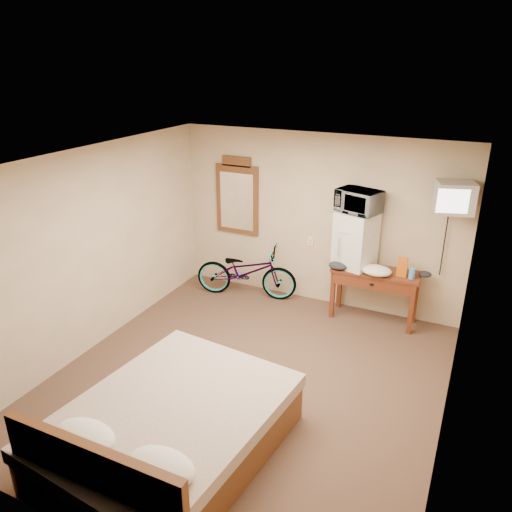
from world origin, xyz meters
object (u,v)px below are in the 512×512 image
mini_fridge (356,240)px  wall_mirror (237,197)px  blue_cup (412,274)px  bed (167,433)px  desk (375,281)px  bicycle (246,271)px  crt_television (454,197)px  microwave (359,201)px

mini_fridge → wall_mirror: size_ratio=0.65×
blue_cup → wall_mirror: bearing=173.7°
bed → blue_cup: bearing=64.9°
desk → blue_cup: (0.48, -0.03, 0.21)m
bicycle → blue_cup: bearing=-102.0°
desk → crt_television: crt_television is taller
microwave → crt_television: crt_television is taller
blue_cup → bed: (-1.56, -3.34, -0.53)m
desk → wall_mirror: 2.40m
desk → bicycle: 1.94m
microwave → desk: bearing=8.0°
mini_fridge → wall_mirror: wall_mirror is taller
desk → bed: 3.56m
bed → mini_fridge: bearing=77.4°
desk → wall_mirror: wall_mirror is taller
desk → microwave: 1.11m
blue_cup → microwave: bearing=173.6°
mini_fridge → bicycle: 1.77m
microwave → bed: microwave is taller
wall_mirror → bed: wall_mirror is taller
blue_cup → bed: bearing=-115.1°
mini_fridge → bed: (-0.77, -3.43, -0.85)m
mini_fridge → wall_mirror: bearing=173.8°
bed → microwave: bearing=77.4°
mini_fridge → bicycle: bearing=-175.9°
desk → wall_mirror: size_ratio=0.99×
microwave → wall_mirror: size_ratio=0.47×
desk → mini_fridge: bearing=169.4°
bicycle → microwave: bearing=-98.5°
blue_cup → bed: 3.73m
mini_fridge → microwave: microwave is taller
microwave → blue_cup: microwave is taller
blue_cup → crt_television: 1.12m
wall_mirror → bicycle: wall_mirror is taller
blue_cup → wall_mirror: size_ratio=0.12×
desk → bicycle: size_ratio=0.76×
microwave → bed: 3.78m
crt_television → bicycle: bearing=-178.5°
microwave → bed: size_ratio=0.24×
crt_television → wall_mirror: 3.12m
bed → crt_television: bearing=60.3°
desk → bicycle: bicycle is taller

